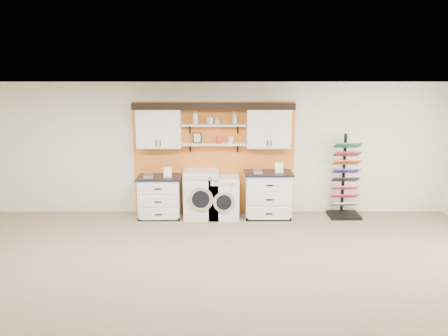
{
  "coord_description": "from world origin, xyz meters",
  "views": [
    {
      "loc": [
        0.19,
        -5.16,
        2.97
      ],
      "look_at": [
        0.21,
        2.3,
        1.35
      ],
      "focal_mm": 35.0,
      "sensor_mm": 36.0,
      "label": 1
    }
  ],
  "objects_px": {
    "washer": "(202,194)",
    "dryer": "(224,197)",
    "base_cabinet_right": "(268,195)",
    "sample_rack": "(345,191)",
    "base_cabinet_left": "(160,197)"
  },
  "relations": [
    {
      "from": "base_cabinet_right",
      "to": "washer",
      "type": "height_order",
      "value": "washer"
    },
    {
      "from": "dryer",
      "to": "base_cabinet_right",
      "type": "bearing_deg",
      "value": 0.21
    },
    {
      "from": "dryer",
      "to": "sample_rack",
      "type": "distance_m",
      "value": 2.54
    },
    {
      "from": "base_cabinet_right",
      "to": "sample_rack",
      "type": "distance_m",
      "value": 1.62
    },
    {
      "from": "base_cabinet_left",
      "to": "base_cabinet_right",
      "type": "bearing_deg",
      "value": -0.0
    },
    {
      "from": "washer",
      "to": "dryer",
      "type": "relative_size",
      "value": 1.15
    },
    {
      "from": "base_cabinet_right",
      "to": "dryer",
      "type": "height_order",
      "value": "base_cabinet_right"
    },
    {
      "from": "base_cabinet_left",
      "to": "sample_rack",
      "type": "distance_m",
      "value": 3.88
    },
    {
      "from": "base_cabinet_right",
      "to": "dryer",
      "type": "xyz_separation_m",
      "value": [
        -0.92,
        -0.0,
        -0.05
      ]
    },
    {
      "from": "base_cabinet_left",
      "to": "sample_rack",
      "type": "bearing_deg",
      "value": 0.54
    },
    {
      "from": "base_cabinet_left",
      "to": "washer",
      "type": "bearing_deg",
      "value": -0.22
    },
    {
      "from": "washer",
      "to": "base_cabinet_left",
      "type": "bearing_deg",
      "value": 179.78
    },
    {
      "from": "base_cabinet_left",
      "to": "base_cabinet_right",
      "type": "distance_m",
      "value": 2.26
    },
    {
      "from": "dryer",
      "to": "washer",
      "type": "bearing_deg",
      "value": 180.0
    },
    {
      "from": "base_cabinet_left",
      "to": "sample_rack",
      "type": "xyz_separation_m",
      "value": [
        3.88,
        0.04,
        0.1
      ]
    }
  ]
}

